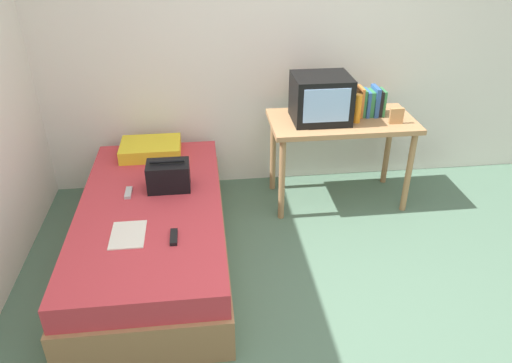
{
  "coord_description": "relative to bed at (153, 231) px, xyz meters",
  "views": [
    {
      "loc": [
        -0.61,
        -2.01,
        2.22
      ],
      "look_at": [
        -0.27,
        0.96,
        0.53
      ],
      "focal_mm": 34.05,
      "sensor_mm": 36.0,
      "label": 1
    }
  ],
  "objects": [
    {
      "name": "ground_plane",
      "position": [
        1.01,
        -0.87,
        -0.23
      ],
      "size": [
        8.0,
        8.0,
        0.0
      ],
      "primitive_type": "plane",
      "color": "#4C6B56"
    },
    {
      "name": "wall_back",
      "position": [
        1.01,
        1.13,
        1.07
      ],
      "size": [
        5.2,
        0.1,
        2.6
      ],
      "primitive_type": "cube",
      "color": "silver",
      "rests_on": "ground"
    },
    {
      "name": "bed",
      "position": [
        0.0,
        0.0,
        0.0
      ],
      "size": [
        1.0,
        2.0,
        0.46
      ],
      "color": "#9E754C",
      "rests_on": "ground"
    },
    {
      "name": "desk",
      "position": [
        1.5,
        0.65,
        0.42
      ],
      "size": [
        1.16,
        0.6,
        0.75
      ],
      "color": "#9E754C",
      "rests_on": "ground"
    },
    {
      "name": "tv",
      "position": [
        1.32,
        0.65,
        0.7
      ],
      "size": [
        0.44,
        0.39,
        0.36
      ],
      "color": "black",
      "rests_on": "desk"
    },
    {
      "name": "water_bottle",
      "position": [
        1.59,
        0.57,
        0.63
      ],
      "size": [
        0.06,
        0.06,
        0.23
      ],
      "primitive_type": "cylinder",
      "color": "orange",
      "rests_on": "desk"
    },
    {
      "name": "book_row",
      "position": [
        1.75,
        0.71,
        0.63
      ],
      "size": [
        0.21,
        0.17,
        0.24
      ],
      "color": "#CC7233",
      "rests_on": "desk"
    },
    {
      "name": "picture_frame",
      "position": [
        1.89,
        0.5,
        0.58
      ],
      "size": [
        0.11,
        0.02,
        0.13
      ],
      "primitive_type": "cube",
      "color": "#B27F4C",
      "rests_on": "desk"
    },
    {
      "name": "pillow",
      "position": [
        -0.04,
        0.77,
        0.28
      ],
      "size": [
        0.48,
        0.36,
        0.1
      ],
      "primitive_type": "cube",
      "color": "yellow",
      "rests_on": "bed"
    },
    {
      "name": "handbag",
      "position": [
        0.13,
        0.2,
        0.33
      ],
      "size": [
        0.3,
        0.2,
        0.22
      ],
      "color": "black",
      "rests_on": "bed"
    },
    {
      "name": "magazine",
      "position": [
        -0.11,
        -0.36,
        0.24
      ],
      "size": [
        0.21,
        0.29,
        0.01
      ],
      "primitive_type": "cube",
      "color": "white",
      "rests_on": "bed"
    },
    {
      "name": "remote_dark",
      "position": [
        0.18,
        -0.43,
        0.24
      ],
      "size": [
        0.04,
        0.16,
        0.02
      ],
      "primitive_type": "cube",
      "color": "black",
      "rests_on": "bed"
    },
    {
      "name": "remote_silver",
      "position": [
        -0.16,
        0.14,
        0.24
      ],
      "size": [
        0.04,
        0.14,
        0.02
      ],
      "primitive_type": "cube",
      "color": "#B7B7BC",
      "rests_on": "bed"
    }
  ]
}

